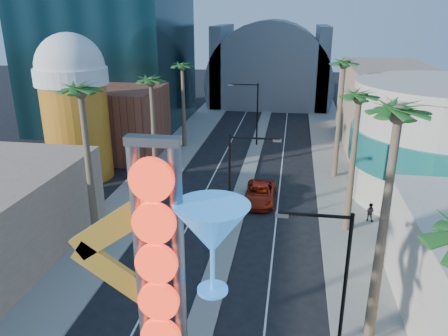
% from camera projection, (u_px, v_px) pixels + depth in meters
% --- Properties ---
extents(sidewalk_west, '(5.00, 100.00, 0.15)m').
position_uv_depth(sidewalk_west, '(165.00, 164.00, 49.23)').
color(sidewalk_west, gray).
rests_on(sidewalk_west, ground).
extents(sidewalk_east, '(5.00, 100.00, 0.15)m').
position_uv_depth(sidewalk_east, '(338.00, 173.00, 46.41)').
color(sidewalk_east, gray).
rests_on(sidewalk_east, ground).
extents(median, '(1.60, 84.00, 0.15)m').
position_uv_depth(median, '(252.00, 160.00, 50.61)').
color(median, gray).
rests_on(median, ground).
extents(brick_filler_west, '(10.00, 10.00, 8.00)m').
position_uv_depth(brick_filler_west, '(118.00, 122.00, 51.66)').
color(brick_filler_west, brown).
rests_on(brick_filler_west, ground).
extents(filler_east, '(10.00, 20.00, 10.00)m').
position_uv_depth(filler_east, '(385.00, 105.00, 55.86)').
color(filler_east, '#9C7C64').
rests_on(filler_east, ground).
extents(beer_mug, '(7.00, 7.00, 14.50)m').
position_uv_depth(beer_mug, '(74.00, 102.00, 43.07)').
color(beer_mug, '#CB681B').
rests_on(beer_mug, ground).
extents(turquoise_building, '(16.60, 16.60, 10.60)m').
position_uv_depth(turquoise_building, '(446.00, 143.00, 38.76)').
color(turquoise_building, beige).
rests_on(turquoise_building, ground).
extents(canopy, '(22.00, 16.00, 22.00)m').
position_uv_depth(canopy, '(270.00, 80.00, 80.78)').
color(canopy, slate).
rests_on(canopy, ground).
extents(neon_sign, '(6.53, 2.60, 12.55)m').
position_uv_depth(neon_sign, '(182.00, 280.00, 15.48)').
color(neon_sign, gray).
rests_on(neon_sign, ground).
extents(streetlight_0, '(3.79, 0.25, 8.00)m').
position_uv_depth(streetlight_0, '(237.00, 176.00, 32.18)').
color(streetlight_0, black).
rests_on(streetlight_0, ground).
extents(streetlight_1, '(3.79, 0.25, 8.00)m').
position_uv_depth(streetlight_1, '(253.00, 108.00, 54.65)').
color(streetlight_1, black).
rests_on(streetlight_1, ground).
extents(streetlight_2, '(3.45, 0.25, 8.00)m').
position_uv_depth(streetlight_2, '(335.00, 275.00, 20.12)').
color(streetlight_2, black).
rests_on(streetlight_2, ground).
extents(palm_1, '(2.40, 2.40, 12.70)m').
position_uv_depth(palm_1, '(82.00, 102.00, 27.87)').
color(palm_1, brown).
rests_on(palm_1, ground).
extents(palm_2, '(2.40, 2.40, 11.20)m').
position_uv_depth(palm_2, '(151.00, 88.00, 41.33)').
color(palm_2, brown).
rests_on(palm_2, ground).
extents(palm_3, '(2.40, 2.40, 11.20)m').
position_uv_depth(palm_3, '(182.00, 72.00, 52.49)').
color(palm_3, brown).
rests_on(palm_3, ground).
extents(palm_5, '(2.40, 2.40, 13.20)m').
position_uv_depth(palm_5, '(397.00, 131.00, 19.47)').
color(palm_5, brown).
rests_on(palm_5, ground).
extents(palm_6, '(2.40, 2.40, 11.70)m').
position_uv_depth(palm_6, '(359.00, 106.00, 31.07)').
color(palm_6, brown).
rests_on(palm_6, ground).
extents(palm_7, '(2.40, 2.40, 12.70)m').
position_uv_depth(palm_7, '(343.00, 72.00, 41.92)').
color(palm_7, brown).
rests_on(palm_7, ground).
extents(red_pickup, '(2.76, 5.86, 1.62)m').
position_uv_depth(red_pickup, '(260.00, 193.00, 39.39)').
color(red_pickup, '#991F0B').
rests_on(red_pickup, ground).
extents(pedestrian_b, '(0.92, 0.83, 1.56)m').
position_uv_depth(pedestrian_b, '(370.00, 212.00, 35.48)').
color(pedestrian_b, gray).
rests_on(pedestrian_b, sidewalk_east).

